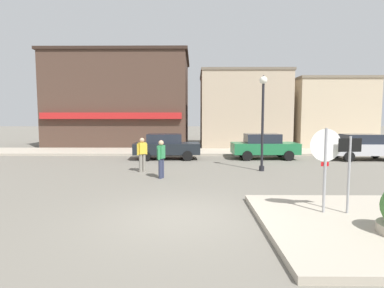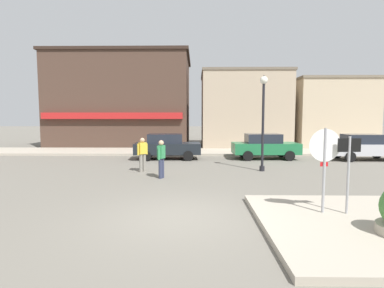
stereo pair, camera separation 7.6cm
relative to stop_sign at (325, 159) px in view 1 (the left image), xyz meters
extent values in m
plane|color=#6B665B|center=(-3.69, -0.02, -1.52)|extent=(160.00, 160.00, 0.00)
cube|color=#A89E8C|center=(-3.69, 14.31, -1.44)|extent=(80.00, 4.00, 0.15)
cylinder|color=#9E9EA3|center=(0.00, -0.01, -0.37)|extent=(0.07, 0.07, 2.30)
cylinder|color=red|center=(0.00, 0.01, 0.35)|extent=(0.76, 0.08, 0.76)
cylinder|color=white|center=(0.00, 0.00, 0.35)|extent=(0.82, 0.08, 0.82)
cube|color=red|center=(0.00, 0.01, -0.13)|extent=(0.20, 0.03, 0.11)
cylinder|color=#9E9EA3|center=(0.57, -0.08, -0.47)|extent=(0.06, 0.06, 2.10)
cube|color=black|center=(0.57, -0.07, 0.36)|extent=(0.60, 0.06, 0.34)
cube|color=white|center=(0.57, -0.06, 0.36)|extent=(0.54, 0.05, 0.29)
cube|color=black|center=(0.57, -0.05, 0.36)|extent=(0.34, 0.03, 0.08)
cylinder|color=black|center=(-0.06, 6.76, 0.58)|extent=(0.12, 0.12, 4.20)
cylinder|color=black|center=(-0.06, 6.76, -1.40)|extent=(0.24, 0.24, 0.24)
sphere|color=white|center=(-0.06, 6.76, 2.79)|extent=(0.36, 0.36, 0.36)
cone|color=black|center=(-0.06, 6.76, 2.94)|extent=(0.32, 0.32, 0.18)
cube|color=black|center=(-5.00, 10.82, -0.85)|extent=(4.10, 1.94, 0.66)
cube|color=#1E232D|center=(-5.15, 10.81, -0.24)|extent=(2.16, 1.52, 0.56)
cylinder|color=black|center=(-3.81, 11.75, -1.22)|extent=(0.61, 0.22, 0.60)
cylinder|color=black|center=(-3.71, 10.05, -1.22)|extent=(0.61, 0.22, 0.60)
cylinder|color=black|center=(-6.29, 11.60, -1.22)|extent=(0.61, 0.22, 0.60)
cylinder|color=black|center=(-6.19, 9.90, -1.22)|extent=(0.61, 0.22, 0.60)
cube|color=#1E6B3D|center=(1.04, 10.98, -0.85)|extent=(4.05, 1.81, 0.66)
cube|color=#1E232D|center=(0.89, 10.97, -0.24)|extent=(2.12, 1.45, 0.56)
cylinder|color=black|center=(2.26, 11.86, -1.22)|extent=(0.60, 0.20, 0.60)
cylinder|color=black|center=(2.31, 10.16, -1.22)|extent=(0.60, 0.20, 0.60)
cylinder|color=black|center=(-0.22, 11.79, -1.22)|extent=(0.60, 0.20, 0.60)
cylinder|color=black|center=(-0.17, 10.09, -1.22)|extent=(0.60, 0.20, 0.60)
cube|color=#B7B7BC|center=(6.90, 10.57, -0.85)|extent=(4.02, 1.75, 0.66)
cube|color=#1E232D|center=(6.75, 10.57, -0.24)|extent=(2.10, 1.42, 0.56)
cylinder|color=black|center=(8.15, 11.41, -1.22)|extent=(0.60, 0.19, 0.60)
cylinder|color=black|center=(5.67, 11.44, -1.22)|extent=(0.60, 0.19, 0.60)
cylinder|color=black|center=(5.65, 9.74, -1.22)|extent=(0.60, 0.19, 0.60)
cylinder|color=gray|center=(-5.83, 6.42, -1.09)|extent=(0.16, 0.16, 0.85)
cylinder|color=gray|center=(-5.70, 6.54, -1.09)|extent=(0.16, 0.16, 0.85)
cube|color=gold|center=(-5.77, 6.48, -0.40)|extent=(0.42, 0.40, 0.54)
sphere|color=tan|center=(-5.77, 6.48, -0.02)|extent=(0.22, 0.22, 0.22)
cylinder|color=gold|center=(-5.94, 6.33, -0.45)|extent=(0.13, 0.13, 0.52)
cylinder|color=gold|center=(-5.59, 6.63, -0.45)|extent=(0.13, 0.13, 0.52)
cylinder|color=#2D334C|center=(-4.67, 5.08, -1.09)|extent=(0.16, 0.16, 0.85)
cylinder|color=#2D334C|center=(-4.73, 4.91, -1.09)|extent=(0.16, 0.16, 0.85)
cube|color=#338C51|center=(-4.70, 4.99, -0.40)|extent=(0.32, 0.41, 0.54)
sphere|color=tan|center=(-4.70, 4.99, -0.02)|extent=(0.22, 0.22, 0.22)
cylinder|color=#338C51|center=(-4.63, 5.21, -0.45)|extent=(0.11, 0.11, 0.52)
cylinder|color=#338C51|center=(-4.78, 4.77, -0.45)|extent=(0.11, 0.11, 0.52)
cube|color=#473328|center=(-9.90, 20.48, 2.42)|extent=(11.76, 8.35, 7.88)
cube|color=#B21E1E|center=(-9.90, 16.16, 1.18)|extent=(11.17, 0.40, 0.50)
cube|color=#2E211A|center=(-9.90, 20.48, 6.48)|extent=(12.11, 8.60, 0.24)
cube|color=tan|center=(0.85, 19.07, 1.59)|extent=(7.13, 6.45, 6.21)
cube|color=#685B4C|center=(0.85, 19.07, 4.79)|extent=(7.27, 6.58, 0.20)
cube|color=tan|center=(8.15, 19.73, 1.29)|extent=(6.23, 7.48, 5.61)
cube|color=#716452|center=(8.15, 19.73, 4.19)|extent=(6.35, 7.63, 0.20)
camera|label=1|loc=(-3.29, -7.49, 1.05)|focal=28.00mm
camera|label=2|loc=(-3.22, -7.49, 1.05)|focal=28.00mm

